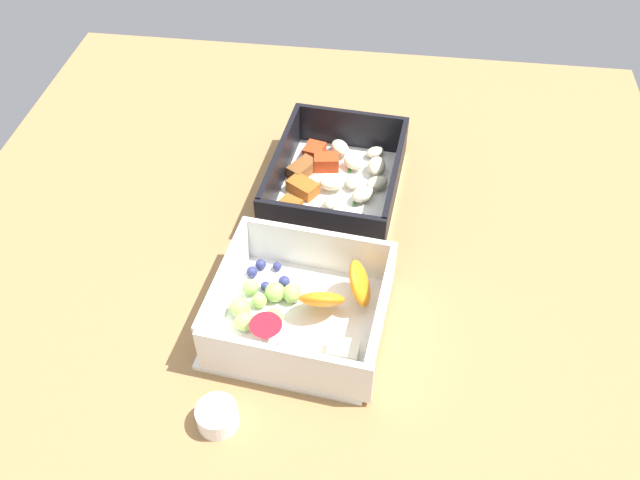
# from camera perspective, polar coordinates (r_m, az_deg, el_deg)

# --- Properties ---
(table_surface) EXTENTS (0.80, 0.80, 0.02)m
(table_surface) POSITION_cam_1_polar(r_m,az_deg,el_deg) (0.71, -0.70, -1.13)
(table_surface) COLOR #9E7547
(table_surface) RESTS_ON ground
(pasta_container) EXTENTS (0.19, 0.15, 0.06)m
(pasta_container) POSITION_cam_1_polar(r_m,az_deg,el_deg) (0.75, 1.34, 4.97)
(pasta_container) COLOR white
(pasta_container) RESTS_ON table_surface
(fruit_bowl) EXTENTS (0.16, 0.17, 0.06)m
(fruit_bowl) POSITION_cam_1_polar(r_m,az_deg,el_deg) (0.62, -1.64, -6.03)
(fruit_bowl) COLOR white
(fruit_bowl) RESTS_ON table_surface
(paper_cup_liner) EXTENTS (0.04, 0.04, 0.02)m
(paper_cup_liner) POSITION_cam_1_polar(r_m,az_deg,el_deg) (0.58, -8.75, -14.65)
(paper_cup_liner) COLOR white
(paper_cup_liner) RESTS_ON table_surface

